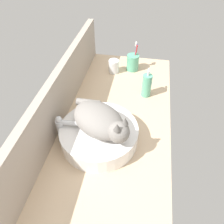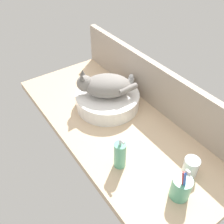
% 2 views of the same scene
% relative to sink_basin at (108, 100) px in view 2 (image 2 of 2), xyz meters
% --- Properties ---
extents(ground_plane, '(1.29, 0.57, 0.04)m').
position_rel_sink_basin_xyz_m(ground_plane, '(0.14, -0.04, -0.06)').
color(ground_plane, '#D1B28E').
extents(backsplash_panel, '(1.29, 0.04, 0.25)m').
position_rel_sink_basin_xyz_m(backsplash_panel, '(0.14, 0.22, 0.08)').
color(backsplash_panel, '#AD9E8E').
rests_on(backsplash_panel, ground_plane).
extents(sink_basin, '(0.35, 0.35, 0.08)m').
position_rel_sink_basin_xyz_m(sink_basin, '(0.00, 0.00, 0.00)').
color(sink_basin, white).
rests_on(sink_basin, ground_plane).
extents(cat, '(0.28, 0.30, 0.14)m').
position_rel_sink_basin_xyz_m(cat, '(-0.01, -0.01, 0.10)').
color(cat, gray).
rests_on(cat, sink_basin).
extents(faucet, '(0.04, 0.12, 0.14)m').
position_rel_sink_basin_xyz_m(faucet, '(-0.01, 0.16, 0.03)').
color(faucet, silver).
rests_on(faucet, ground_plane).
extents(soap_dispenser, '(0.05, 0.05, 0.17)m').
position_rel_sink_basin_xyz_m(soap_dispenser, '(0.37, -0.19, 0.03)').
color(soap_dispenser, '#60B793').
rests_on(soap_dispenser, ground_plane).
extents(toothbrush_cup, '(0.08, 0.08, 0.19)m').
position_rel_sink_basin_xyz_m(toothbrush_cup, '(0.62, -0.08, 0.01)').
color(toothbrush_cup, '#5BB28E').
rests_on(toothbrush_cup, ground_plane).
extents(water_glass, '(0.07, 0.07, 0.08)m').
position_rel_sink_basin_xyz_m(water_glass, '(0.57, 0.03, -0.00)').
color(water_glass, white).
rests_on(water_glass, ground_plane).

